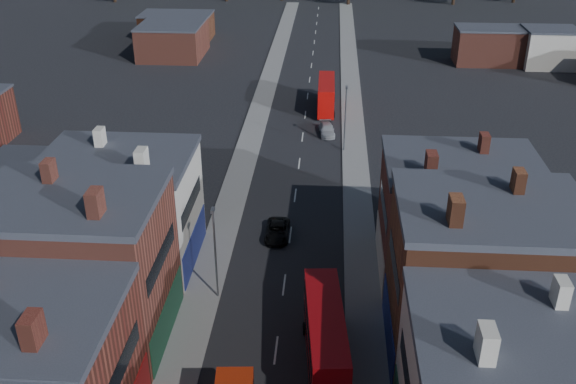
# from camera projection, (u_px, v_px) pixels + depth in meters

# --- Properties ---
(pavement_west) EXTENTS (3.00, 200.00, 0.12)m
(pavement_west) POSITION_uv_depth(u_px,v_px,m) (236.00, 184.00, 69.44)
(pavement_west) COLOR gray
(pavement_west) RESTS_ON ground
(pavement_east) EXTENTS (3.00, 200.00, 0.12)m
(pavement_east) POSITION_uv_depth(u_px,v_px,m) (357.00, 188.00, 68.65)
(pavement_east) COLOR gray
(pavement_east) RESTS_ON ground
(lamp_post_2) EXTENTS (0.25, 0.70, 8.12)m
(lamp_post_2) POSITION_uv_depth(u_px,v_px,m) (215.00, 247.00, 49.51)
(lamp_post_2) COLOR slate
(lamp_post_2) RESTS_ON ground
(lamp_post_3) EXTENTS (0.25, 0.70, 8.12)m
(lamp_post_3) POSITION_uv_depth(u_px,v_px,m) (345.00, 114.00, 75.45)
(lamp_post_3) COLOR slate
(lamp_post_3) RESTS_ON ground
(bus_1) EXTENTS (3.38, 10.70, 4.55)m
(bus_1) POSITION_uv_depth(u_px,v_px,m) (325.00, 338.00, 43.55)
(bus_1) COLOR #A7090E
(bus_1) RESTS_ON ground
(bus_2) EXTENTS (2.52, 9.71, 4.19)m
(bus_2) POSITION_uv_depth(u_px,v_px,m) (326.00, 94.00, 89.36)
(bus_2) COLOR #BD0B08
(bus_2) RESTS_ON ground
(car_2) EXTENTS (2.16, 4.65, 1.29)m
(car_2) POSITION_uv_depth(u_px,v_px,m) (277.00, 231.00, 59.61)
(car_2) COLOR black
(car_2) RESTS_ON ground
(car_3) EXTENTS (2.30, 4.60, 1.28)m
(car_3) POSITION_uv_depth(u_px,v_px,m) (327.00, 130.00, 81.99)
(car_3) COLOR #B9B9B9
(car_3) RESTS_ON ground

